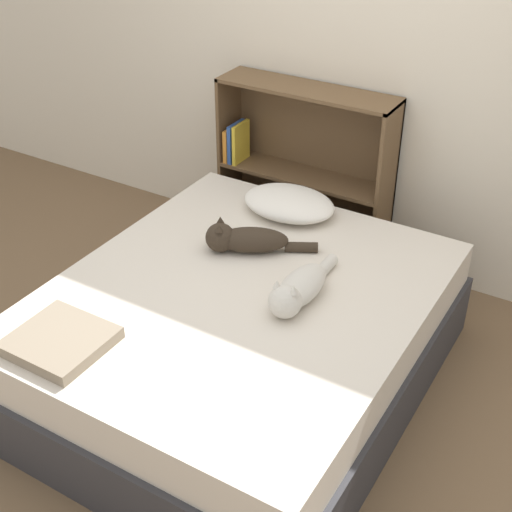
{
  "coord_description": "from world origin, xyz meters",
  "views": [
    {
      "loc": [
        1.34,
        -2.1,
        2.29
      ],
      "look_at": [
        0.0,
        0.14,
        0.61
      ],
      "focal_mm": 50.0,
      "sensor_mm": 36.0,
      "label": 1
    }
  ],
  "objects_px": {
    "bookshelf": "(305,170)",
    "cat_dark": "(244,239)",
    "bed": "(240,337)",
    "pillow": "(289,203)",
    "cat_light": "(298,289)"
  },
  "relations": [
    {
      "from": "cat_dark",
      "to": "bed",
      "type": "bearing_deg",
      "value": 89.54
    },
    {
      "from": "cat_light",
      "to": "cat_dark",
      "type": "bearing_deg",
      "value": -118.83
    },
    {
      "from": "pillow",
      "to": "cat_light",
      "type": "height_order",
      "value": "cat_light"
    },
    {
      "from": "bed",
      "to": "pillow",
      "type": "height_order",
      "value": "pillow"
    },
    {
      "from": "bed",
      "to": "cat_dark",
      "type": "distance_m",
      "value": 0.45
    },
    {
      "from": "bed",
      "to": "cat_light",
      "type": "bearing_deg",
      "value": 12.99
    },
    {
      "from": "bed",
      "to": "cat_dark",
      "type": "relative_size",
      "value": 3.84
    },
    {
      "from": "bed",
      "to": "cat_dark",
      "type": "bearing_deg",
      "value": 118.61
    },
    {
      "from": "pillow",
      "to": "cat_dark",
      "type": "height_order",
      "value": "cat_dark"
    },
    {
      "from": "cat_light",
      "to": "bookshelf",
      "type": "height_order",
      "value": "bookshelf"
    },
    {
      "from": "bookshelf",
      "to": "cat_dark",
      "type": "bearing_deg",
      "value": -80.35
    },
    {
      "from": "bed",
      "to": "bookshelf",
      "type": "bearing_deg",
      "value": 104.55
    },
    {
      "from": "bed",
      "to": "pillow",
      "type": "bearing_deg",
      "value": 101.79
    },
    {
      "from": "pillow",
      "to": "cat_dark",
      "type": "distance_m",
      "value": 0.43
    },
    {
      "from": "bed",
      "to": "bookshelf",
      "type": "distance_m",
      "value": 1.25
    }
  ]
}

